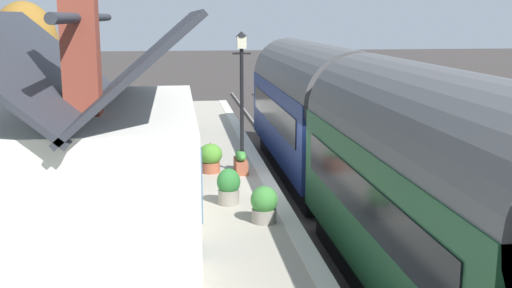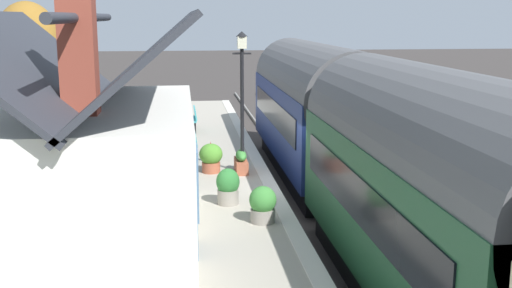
{
  "view_description": "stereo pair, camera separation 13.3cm",
  "coord_description": "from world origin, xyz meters",
  "views": [
    {
      "loc": [
        -15.34,
        3.49,
        5.16
      ],
      "look_at": [
        0.13,
        1.5,
        1.93
      ],
      "focal_mm": 43.5,
      "sensor_mm": 36.0,
      "label": 1
    },
    {
      "loc": [
        -15.35,
        3.35,
        5.16
      ],
      "look_at": [
        0.13,
        1.5,
        1.93
      ],
      "focal_mm": 43.5,
      "sensor_mm": 36.0,
      "label": 2
    }
  ],
  "objects": [
    {
      "name": "rail_far",
      "position": [
        0.0,
        -0.18,
        0.07
      ],
      "size": [
        52.0,
        0.08,
        0.14
      ],
      "primitive_type": "cube",
      "color": "gray",
      "rests_on": "ground"
    },
    {
      "name": "station_building",
      "position": [
        -3.94,
        5.0,
        2.4
      ],
      "size": [
        6.75,
        3.9,
        5.42
      ],
      "color": "white",
      "rests_on": "platform"
    },
    {
      "name": "platform_edge_coping",
      "position": [
        0.0,
        1.18,
        0.94
      ],
      "size": [
        32.0,
        0.36,
        0.02
      ],
      "primitive_type": "cube",
      "color": "beige",
      "rests_on": "platform"
    },
    {
      "name": "planter_bench_right",
      "position": [
        1.25,
        2.61,
        1.36
      ],
      "size": [
        0.64,
        0.64,
        0.87
      ],
      "color": "#9E5138",
      "rests_on": "platform"
    },
    {
      "name": "planter_edge_far",
      "position": [
        1.18,
        1.79,
        1.22
      ],
      "size": [
        0.92,
        0.32,
        0.61
      ],
      "color": "#9E5138",
      "rests_on": "platform"
    },
    {
      "name": "planter_edge_near",
      "position": [
        -3.1,
        1.74,
        1.32
      ],
      "size": [
        0.57,
        0.57,
        0.77
      ],
      "color": "gray",
      "rests_on": "platform"
    },
    {
      "name": "train",
      "position": [
        -5.26,
        -0.9,
        2.22
      ],
      "size": [
        28.61,
        2.73,
        4.32
      ],
      "color": "black",
      "rests_on": "ground"
    },
    {
      "name": "rail_near",
      "position": [
        0.0,
        -1.62,
        0.07
      ],
      "size": [
        52.0,
        0.08,
        0.14
      ],
      "primitive_type": "cube",
      "color": "gray",
      "rests_on": "ground"
    },
    {
      "name": "platform",
      "position": [
        0.0,
        4.04,
        0.47
      ],
      "size": [
        32.0,
        6.08,
        0.93
      ],
      "primitive_type": "cube",
      "color": "#A39B8C",
      "rests_on": "ground"
    },
    {
      "name": "lamp_post_platform",
      "position": [
        1.13,
        1.76,
        3.59
      ],
      "size": [
        0.32,
        0.5,
        3.83
      ],
      "color": "black",
      "rests_on": "platform"
    },
    {
      "name": "tree_distant",
      "position": [
        13.74,
        10.16,
        3.87
      ],
      "size": [
        3.15,
        2.92,
        5.82
      ],
      "color": "#4C3828",
      "rests_on": "ground"
    },
    {
      "name": "bench_near_building",
      "position": [
        7.58,
        3.01,
        1.41
      ],
      "size": [
        1.4,
        0.45,
        0.88
      ],
      "color": "teal",
      "rests_on": "platform"
    },
    {
      "name": "planter_under_sign",
      "position": [
        -1.74,
        2.37,
        1.35
      ],
      "size": [
        0.54,
        0.54,
        0.83
      ],
      "color": "gray",
      "rests_on": "platform"
    },
    {
      "name": "bench_by_lamp",
      "position": [
        2.97,
        3.12,
        1.41
      ],
      "size": [
        1.41,
        0.46,
        0.88
      ],
      "color": "teal",
      "rests_on": "platform"
    },
    {
      "name": "ground_plane",
      "position": [
        0.0,
        0.0,
        0.0
      ],
      "size": [
        160.0,
        160.0,
        0.0
      ],
      "primitive_type": "plane",
      "color": "#383330"
    }
  ]
}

